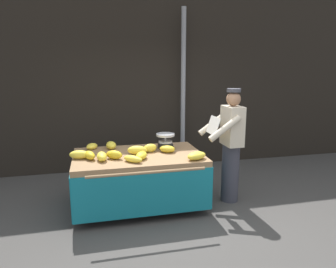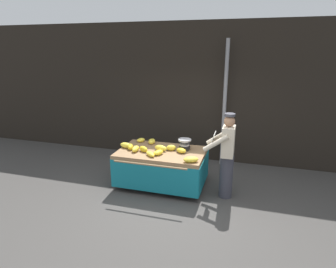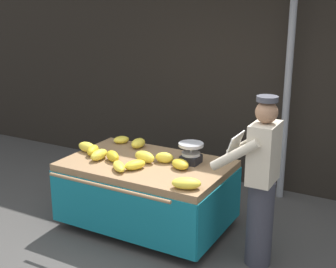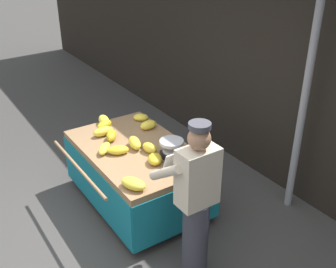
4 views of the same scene
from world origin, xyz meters
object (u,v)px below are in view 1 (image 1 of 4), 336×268
banana_bunch_1 (80,155)px  banana_bunch_5 (141,156)px  banana_bunch_7 (114,155)px  banana_cart (139,168)px  banana_bunch_9 (92,146)px  banana_bunch_11 (90,155)px  street_pole (183,91)px  banana_bunch_3 (111,145)px  banana_bunch_8 (197,156)px  banana_bunch_10 (150,148)px  banana_bunch_2 (102,156)px  weighing_scale (165,141)px  vendor_person (230,145)px  banana_bunch_6 (137,150)px  banana_bunch_0 (133,159)px  banana_bunch_4 (167,149)px

banana_bunch_1 → banana_bunch_5: size_ratio=1.11×
banana_bunch_7 → banana_bunch_1: bearing=165.6°
banana_cart → banana_bunch_9: size_ratio=9.06×
banana_cart → banana_bunch_11: (-0.68, -0.09, 0.26)m
street_pole → banana_bunch_3: street_pole is taller
banana_bunch_1 → banana_bunch_7: size_ratio=1.17×
banana_bunch_3 → banana_bunch_8: size_ratio=0.82×
banana_bunch_9 → banana_bunch_10: (0.83, -0.36, 0.02)m
banana_bunch_11 → banana_bunch_2: bearing=-30.6°
banana_bunch_3 → banana_bunch_5: (0.37, -0.64, -0.01)m
banana_bunch_11 → weighing_scale: bearing=15.5°
weighing_scale → vendor_person: 0.98m
banana_bunch_3 → vendor_person: size_ratio=0.14×
banana_bunch_2 → banana_bunch_10: size_ratio=1.31×
banana_bunch_8 → banana_bunch_11: bearing=166.0°
weighing_scale → banana_bunch_2: weighing_scale is taller
banana_cart → vendor_person: 1.40m
weighing_scale → banana_bunch_2: size_ratio=1.03×
banana_bunch_7 → vendor_person: 1.72m
banana_bunch_1 → banana_bunch_2: (0.29, -0.15, -0.00)m
banana_bunch_5 → banana_bunch_11: size_ratio=1.01×
banana_cart → banana_bunch_8: bearing=-31.3°
banana_cart → banana_bunch_6: (-0.02, -0.01, 0.27)m
vendor_person → banana_bunch_10: bearing=170.0°
banana_bunch_0 → banana_bunch_6: (0.11, 0.35, 0.02)m
banana_bunch_10 → vendor_person: size_ratio=0.12×
banana_bunch_8 → banana_bunch_0: bearing=174.5°
banana_bunch_0 → banana_bunch_3: (-0.24, 0.76, 0.01)m
banana_bunch_1 → banana_bunch_2: banana_bunch_1 is taller
banana_bunch_2 → banana_bunch_11: (-0.16, 0.09, -0.00)m
banana_bunch_9 → banana_bunch_3: bearing=-9.8°
banana_bunch_3 → banana_bunch_5: bearing=-60.0°
banana_bunch_9 → banana_bunch_10: 0.91m
banana_bunch_0 → banana_bunch_2: bearing=156.4°
banana_bunch_4 → banana_bunch_8: 0.54m
banana_bunch_8 → banana_bunch_9: (-1.37, 0.89, -0.01)m
banana_bunch_5 → banana_bunch_11: 0.70m
banana_bunch_9 → banana_bunch_4: bearing=-22.3°
banana_bunch_7 → vendor_person: size_ratio=0.14×
street_pole → banana_bunch_1: (-1.93, -1.61, -0.70)m
banana_cart → banana_bunch_8: banana_bunch_8 is taller
banana_bunch_4 → banana_bunch_7: (-0.78, -0.16, 0.01)m
banana_bunch_6 → vendor_person: bearing=-4.9°
street_pole → vendor_person: 1.85m
banana_bunch_5 → banana_bunch_1: bearing=165.7°
banana_bunch_2 → banana_bunch_8: (1.25, -0.25, -0.00)m
vendor_person → banana_bunch_6: bearing=175.1°
street_pole → banana_bunch_1: 2.61m
banana_bunch_7 → banana_bunch_10: bearing=23.8°
banana_bunch_6 → banana_bunch_7: (-0.33, -0.15, -0.00)m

